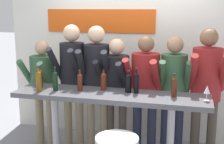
# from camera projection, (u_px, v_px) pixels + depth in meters

# --- Properties ---
(back_wall) EXTENTS (4.00, 0.12, 2.74)m
(back_wall) POSITION_uv_depth(u_px,v_px,m) (130.00, 52.00, 4.92)
(back_wall) COLOR silver
(back_wall) RESTS_ON ground_plane
(tasting_table) EXTENTS (2.40, 0.57, 1.04)m
(tasting_table) POSITION_uv_depth(u_px,v_px,m) (110.00, 106.00, 3.85)
(tasting_table) COLOR #4C4C51
(tasting_table) RESTS_ON ground_plane
(person_far_left) EXTENTS (0.51, 0.59, 1.60)m
(person_far_left) POSITION_uv_depth(u_px,v_px,m) (43.00, 82.00, 4.61)
(person_far_left) COLOR gray
(person_far_left) RESTS_ON ground_plane
(person_left) EXTENTS (0.48, 0.60, 1.83)m
(person_left) POSITION_uv_depth(u_px,v_px,m) (72.00, 73.00, 4.48)
(person_left) COLOR gray
(person_left) RESTS_ON ground_plane
(person_center_left) EXTENTS (0.46, 0.58, 1.82)m
(person_center_left) POSITION_uv_depth(u_px,v_px,m) (97.00, 75.00, 4.38)
(person_center_left) COLOR gray
(person_center_left) RESTS_ON ground_plane
(person_center) EXTENTS (0.48, 0.58, 1.65)m
(person_center) POSITION_uv_depth(u_px,v_px,m) (116.00, 84.00, 4.33)
(person_center) COLOR #473D33
(person_center) RESTS_ON ground_plane
(person_center_right) EXTENTS (0.50, 0.60, 1.71)m
(person_center_right) POSITION_uv_depth(u_px,v_px,m) (145.00, 84.00, 4.24)
(person_center_right) COLOR #23283D
(person_center_right) RESTS_ON ground_plane
(person_right) EXTENTS (0.46, 0.57, 1.69)m
(person_right) POSITION_uv_depth(u_px,v_px,m) (174.00, 84.00, 4.21)
(person_right) COLOR #23283D
(person_right) RESTS_ON ground_plane
(person_far_right) EXTENTS (0.48, 0.59, 1.81)m
(person_far_right) POSITION_uv_depth(u_px,v_px,m) (206.00, 81.00, 4.08)
(person_far_right) COLOR #473D33
(person_far_right) RESTS_ON ground_plane
(wine_bottle_0) EXTENTS (0.07, 0.07, 0.32)m
(wine_bottle_0) POSITION_uv_depth(u_px,v_px,m) (39.00, 80.00, 3.87)
(wine_bottle_0) COLOR brown
(wine_bottle_0) RESTS_ON tasting_table
(wine_bottle_1) EXTENTS (0.08, 0.08, 0.27)m
(wine_bottle_1) POSITION_uv_depth(u_px,v_px,m) (128.00, 82.00, 3.84)
(wine_bottle_1) COLOR black
(wine_bottle_1) RESTS_ON tasting_table
(wine_bottle_2) EXTENTS (0.07, 0.07, 0.26)m
(wine_bottle_2) POSITION_uv_depth(u_px,v_px,m) (80.00, 81.00, 3.91)
(wine_bottle_2) COLOR #4C1E0F
(wine_bottle_2) RESTS_ON tasting_table
(wine_bottle_3) EXTENTS (0.06, 0.06, 0.30)m
(wine_bottle_3) POSITION_uv_depth(u_px,v_px,m) (55.00, 80.00, 3.91)
(wine_bottle_3) COLOR black
(wine_bottle_3) RESTS_ON tasting_table
(wine_bottle_4) EXTENTS (0.07, 0.07, 0.28)m
(wine_bottle_4) POSITION_uv_depth(u_px,v_px,m) (174.00, 86.00, 3.65)
(wine_bottle_4) COLOR #4C1E0F
(wine_bottle_4) RESTS_ON tasting_table
(wine_bottle_5) EXTENTS (0.07, 0.07, 0.26)m
(wine_bottle_5) POSITION_uv_depth(u_px,v_px,m) (104.00, 81.00, 3.94)
(wine_bottle_5) COLOR #4C1E0F
(wine_bottle_5) RESTS_ON tasting_table
(wine_bottle_6) EXTENTS (0.06, 0.06, 0.31)m
(wine_bottle_6) POSITION_uv_depth(u_px,v_px,m) (136.00, 82.00, 3.80)
(wine_bottle_6) COLOR black
(wine_bottle_6) RESTS_ON tasting_table
(wine_bottle_7) EXTENTS (0.07, 0.07, 0.28)m
(wine_bottle_7) POSITION_uv_depth(u_px,v_px,m) (40.00, 78.00, 4.08)
(wine_bottle_7) COLOR #4C1E0F
(wine_bottle_7) RESTS_ON tasting_table
(wine_glass_0) EXTENTS (0.07, 0.07, 0.18)m
(wine_glass_0) POSITION_uv_depth(u_px,v_px,m) (207.00, 90.00, 3.48)
(wine_glass_0) COLOR silver
(wine_glass_0) RESTS_ON tasting_table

